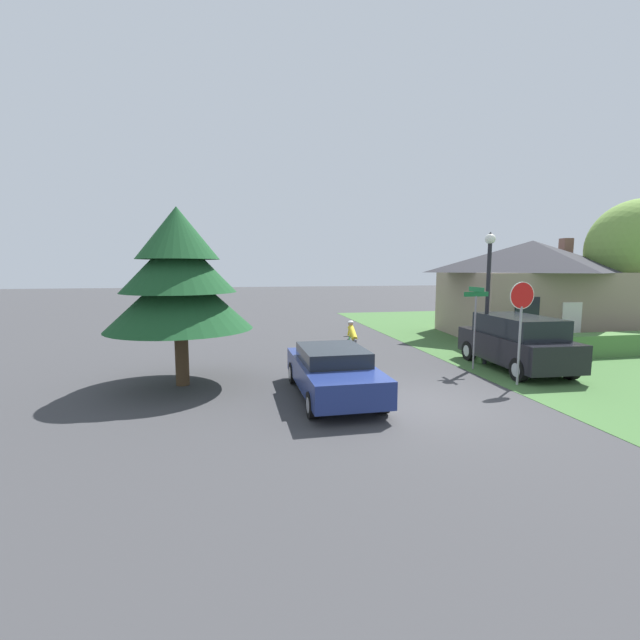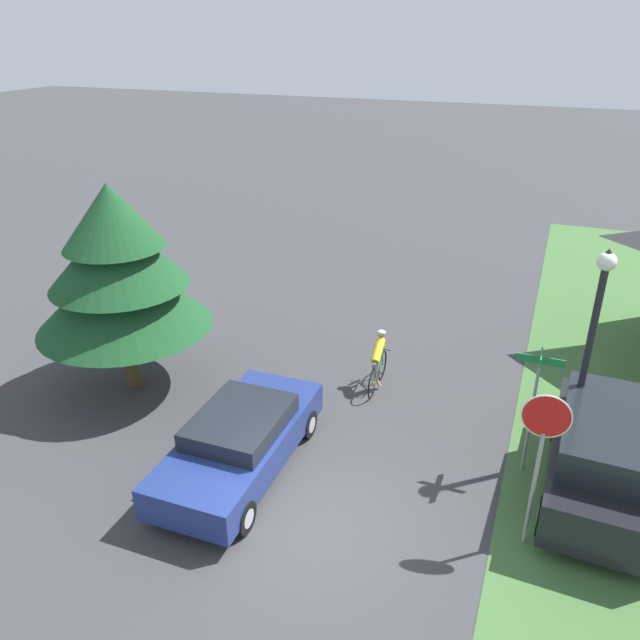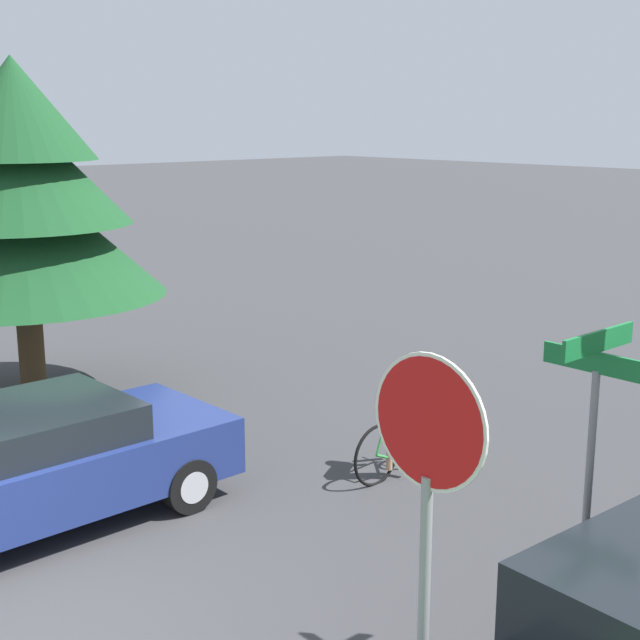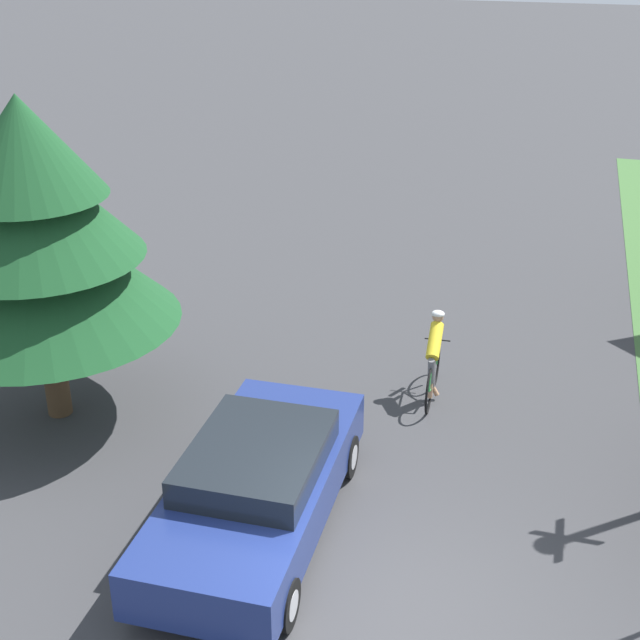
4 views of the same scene
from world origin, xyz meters
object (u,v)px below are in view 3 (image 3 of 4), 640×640
cyclist (403,419)px  sedan_left_lane (21,467)px  stop_sign (427,500)px  conifer_tall_near (20,196)px  street_name_sign (591,446)px

cyclist → sedan_left_lane: bearing=156.2°
stop_sign → conifer_tall_near: size_ratio=0.59×
cyclist → conifer_tall_near: (-5.86, -2.15, 2.48)m
cyclist → stop_sign: size_ratio=0.57×
stop_sign → street_name_sign: bearing=-85.8°
cyclist → stop_sign: (3.98, -4.12, 1.50)m
street_name_sign → conifer_tall_near: bearing=-179.3°
sedan_left_lane → cyclist: (1.71, 4.15, 0.02)m
cyclist → street_name_sign: 4.46m
sedan_left_lane → conifer_tall_near: conifer_tall_near is taller
sedan_left_lane → cyclist: 4.49m
sedan_left_lane → conifer_tall_near: size_ratio=0.88×
sedan_left_lane → cyclist: cyclist is taller
street_name_sign → cyclist: bearing=151.6°
sedan_left_lane → cyclist: size_ratio=2.63×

